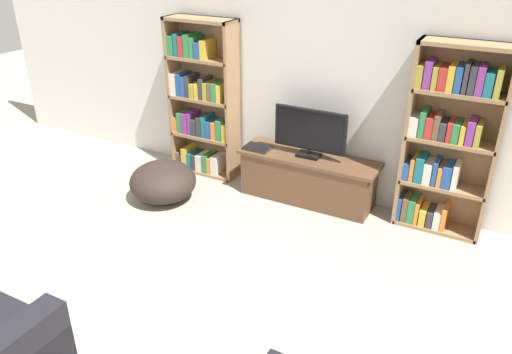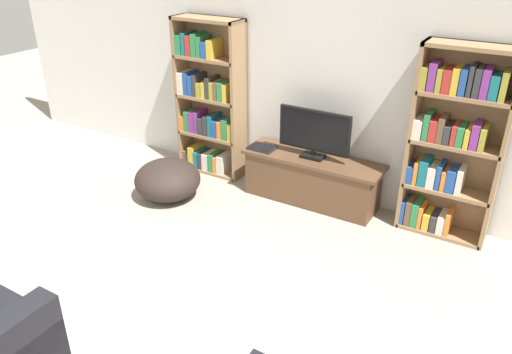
# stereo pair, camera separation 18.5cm
# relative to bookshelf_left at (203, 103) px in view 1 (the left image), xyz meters

# --- Properties ---
(wall_back) EXTENTS (8.80, 0.06, 2.60)m
(wall_back) POSITION_rel_bookshelf_left_xyz_m (1.26, 0.18, 0.45)
(wall_back) COLOR silver
(wall_back) RESTS_ON ground_plane
(bookshelf_left) EXTENTS (0.81, 0.30, 1.80)m
(bookshelf_left) POSITION_rel_bookshelf_left_xyz_m (0.00, 0.00, 0.00)
(bookshelf_left) COLOR #93704C
(bookshelf_left) RESTS_ON ground_plane
(bookshelf_right) EXTENTS (0.81, 0.30, 1.80)m
(bookshelf_right) POSITION_rel_bookshelf_left_xyz_m (2.68, 0.00, 0.05)
(bookshelf_right) COLOR #93704C
(bookshelf_right) RESTS_ON ground_plane
(tv_stand) EXTENTS (1.49, 0.45, 0.51)m
(tv_stand) POSITION_rel_bookshelf_left_xyz_m (1.37, -0.10, -0.60)
(tv_stand) COLOR brown
(tv_stand) RESTS_ON ground_plane
(television) EXTENTS (0.77, 0.16, 0.52)m
(television) POSITION_rel_bookshelf_left_xyz_m (1.37, -0.10, -0.07)
(television) COLOR black
(television) RESTS_ON tv_stand
(laptop) EXTENTS (0.29, 0.21, 0.03)m
(laptop) POSITION_rel_bookshelf_left_xyz_m (0.80, -0.18, -0.33)
(laptop) COLOR #28282D
(laptop) RESTS_ON tv_stand
(area_rug) EXTENTS (1.92, 1.89, 0.02)m
(area_rug) POSITION_rel_bookshelf_left_xyz_m (1.46, -2.15, -0.85)
(area_rug) COLOR beige
(area_rug) RESTS_ON ground_plane
(beanbag_ottoman) EXTENTS (0.71, 0.71, 0.42)m
(beanbag_ottoman) POSITION_rel_bookshelf_left_xyz_m (0.00, -0.83, -0.64)
(beanbag_ottoman) COLOR #2D231E
(beanbag_ottoman) RESTS_ON ground_plane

